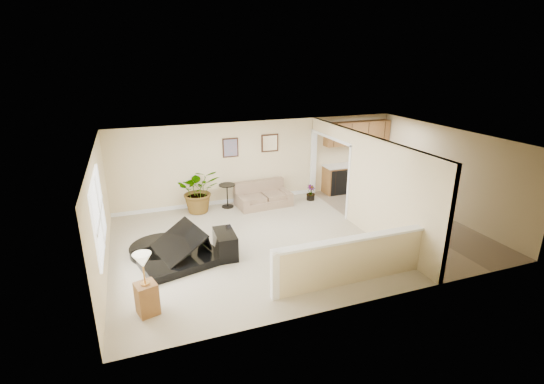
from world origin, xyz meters
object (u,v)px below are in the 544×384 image
object	(u,v)px
accent_table	(227,193)
palm_plant	(199,191)
small_plant	(311,194)
piano	(173,232)
piano_bench	(225,244)
lamp_stand	(146,289)
loveseat	(263,194)

from	to	relation	value
accent_table	palm_plant	world-z (taller)	palm_plant
accent_table	small_plant	distance (m)	2.66
piano	piano_bench	xyz separation A→B (m)	(1.10, -0.26, -0.37)
piano_bench	small_plant	bearing A→B (deg)	38.05
piano	lamp_stand	bearing A→B (deg)	-125.01
loveseat	piano	bearing A→B (deg)	-143.60
piano	accent_table	size ratio (longest dim) A/B	3.12
piano	accent_table	world-z (taller)	piano
piano_bench	lamp_stand	bearing A→B (deg)	-137.99
small_plant	palm_plant	bearing A→B (deg)	176.44
loveseat	small_plant	world-z (taller)	loveseat
small_plant	lamp_stand	xyz separation A→B (m)	(-5.23, -4.30, 0.29)
loveseat	lamp_stand	world-z (taller)	lamp_stand
lamp_stand	loveseat	bearing A→B (deg)	50.32
small_plant	lamp_stand	bearing A→B (deg)	-140.53
piano	palm_plant	xyz separation A→B (m)	(1.04, 2.63, -0.01)
piano_bench	loveseat	xyz separation A→B (m)	(1.86, 2.79, 0.07)
piano	lamp_stand	distance (m)	2.03
loveseat	palm_plant	bearing A→B (deg)	172.75
accent_table	palm_plant	xyz separation A→B (m)	(-0.85, -0.08, 0.19)
accent_table	small_plant	size ratio (longest dim) A/B	1.46
loveseat	lamp_stand	distance (m)	5.74
palm_plant	lamp_stand	size ratio (longest dim) A/B	1.12
accent_table	palm_plant	distance (m)	0.88
loveseat	lamp_stand	size ratio (longest dim) A/B	1.42
loveseat	palm_plant	xyz separation A→B (m)	(-1.92, 0.10, 0.30)
accent_table	palm_plant	bearing A→B (deg)	-174.43
loveseat	accent_table	size ratio (longest dim) A/B	2.35
piano_bench	loveseat	size ratio (longest dim) A/B	0.51
piano	palm_plant	bearing A→B (deg)	54.08
loveseat	palm_plant	distance (m)	1.94
piano_bench	loveseat	distance (m)	3.35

